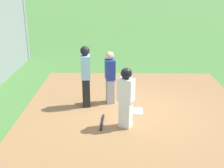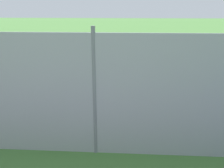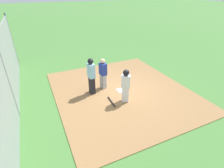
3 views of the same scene
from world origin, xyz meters
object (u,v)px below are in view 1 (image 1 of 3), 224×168
Objects in this scene: home_plate at (135,111)px; runner at (126,95)px; umpire at (86,75)px; baseball at (121,97)px; catcher at (110,77)px; baseball_bat at (102,122)px.

home_plate is 1.29m from runner.
home_plate is 0.24× the size of umpire.
runner is at bearing 2.67° from baseball.
runner is 21.18× the size of baseball.
runner reaches higher than baseball.
baseball is at bearing -158.87° from home_plate.
runner is (1.56, 0.43, 0.06)m from catcher.
umpire is at bearing 26.96° from baseball_bat.
runner is at bearing -103.07° from baseball_bat.
runner reaches higher than baseball_bat.
home_plate is 0.28× the size of runner.
home_plate is 0.53× the size of baseball_bat.
umpire is at bearing 69.10° from runner.
baseball reaches higher than baseball_bat.
catcher is at bearing -132.05° from home_plate.
baseball reaches higher than home_plate.
catcher is 1.61m from baseball_bat.
umpire is 2.18× the size of baseball_bat.
umpire reaches higher than baseball_bat.
catcher reaches higher than baseball.
baseball is (-1.74, 0.52, 0.01)m from baseball_bat.
catcher is 0.76m from umpire.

